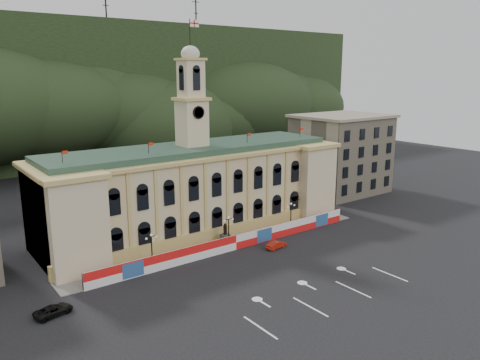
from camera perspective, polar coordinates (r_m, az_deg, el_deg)
ground at (r=66.84m, az=7.30°, el=-12.18°), size 260.00×260.00×0.00m
lane_markings at (r=63.73m, az=10.51°, el=-13.61°), size 26.00×10.00×0.02m
hill_ridge at (r=170.69m, az=-22.59°, el=9.04°), size 230.00×80.00×64.00m
city_hall at (r=85.02m, az=-5.57°, el=-1.00°), size 56.20×17.60×37.10m
side_building_right at (r=114.71m, az=12.20°, el=3.17°), size 21.00×17.00×18.60m
hoarding_fence at (r=76.99m, az=-0.51°, el=-7.59°), size 50.00×0.44×2.50m
pavement at (r=79.41m, az=-1.70°, el=-7.84°), size 56.00×5.50×0.16m
statue at (r=79.22m, az=-1.81°, el=-7.04°), size 1.40×1.40×3.72m
lamp_left at (r=71.13m, az=-10.71°, el=-8.03°), size 1.96×0.44×5.15m
lamp_center at (r=77.82m, az=-1.39°, el=-5.93°), size 1.96×0.44×5.15m
lamp_right at (r=86.28m, az=6.22°, el=-4.10°), size 1.96×0.44×5.15m
red_sedan at (r=77.91m, az=4.44°, el=-7.86°), size 2.21×4.14×1.26m
black_suv at (r=61.93m, az=-21.79°, el=-14.55°), size 3.80×5.32×1.26m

